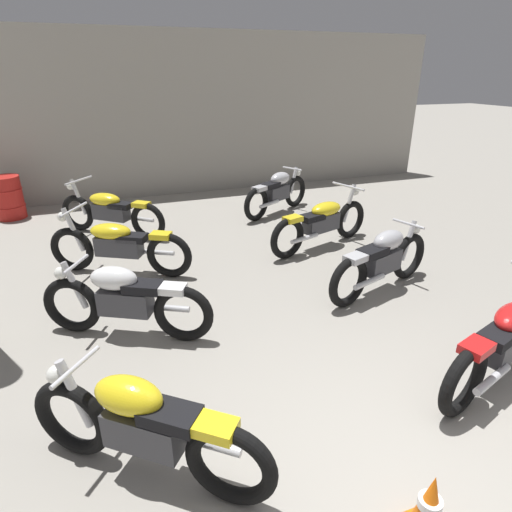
{
  "coord_description": "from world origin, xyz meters",
  "views": [
    {
      "loc": [
        -1.74,
        -1.51,
        2.78
      ],
      "look_at": [
        0.0,
        3.3,
        0.55
      ],
      "focal_mm": 30.18,
      "sensor_mm": 36.0,
      "label": 1
    }
  ],
  "objects_px": {
    "motorcycle_right_row_0": "(508,338)",
    "motorcycle_right_row_3": "(277,192)",
    "motorcycle_right_row_2": "(322,222)",
    "traffic_cone": "(429,509)",
    "oil_drum": "(8,198)",
    "motorcycle_left_row_1": "(125,300)",
    "motorcycle_left_row_2": "(118,245)",
    "motorcycle_left_row_3": "(110,211)",
    "motorcycle_left_row_0": "(144,426)",
    "motorcycle_right_row_1": "(382,260)"
  },
  "relations": [
    {
      "from": "motorcycle_right_row_2",
      "to": "traffic_cone",
      "type": "relative_size",
      "value": 3.88
    },
    {
      "from": "motorcycle_right_row_0",
      "to": "motorcycle_right_row_3",
      "type": "distance_m",
      "value": 5.6
    },
    {
      "from": "motorcycle_right_row_0",
      "to": "motorcycle_right_row_3",
      "type": "height_order",
      "value": "motorcycle_right_row_0"
    },
    {
      "from": "motorcycle_left_row_0",
      "to": "motorcycle_right_row_0",
      "type": "height_order",
      "value": "motorcycle_right_row_0"
    },
    {
      "from": "motorcycle_left_row_0",
      "to": "motorcycle_right_row_2",
      "type": "distance_m",
      "value": 4.86
    },
    {
      "from": "motorcycle_left_row_2",
      "to": "motorcycle_right_row_2",
      "type": "height_order",
      "value": "same"
    },
    {
      "from": "motorcycle_left_row_2",
      "to": "motorcycle_right_row_1",
      "type": "xyz_separation_m",
      "value": [
        3.26,
        -1.77,
        0.01
      ]
    },
    {
      "from": "motorcycle_left_row_1",
      "to": "motorcycle_left_row_2",
      "type": "relative_size",
      "value": 0.92
    },
    {
      "from": "motorcycle_left_row_2",
      "to": "motorcycle_right_row_2",
      "type": "distance_m",
      "value": 3.25
    },
    {
      "from": "motorcycle_left_row_0",
      "to": "motorcycle_right_row_3",
      "type": "distance_m",
      "value": 6.47
    },
    {
      "from": "motorcycle_left_row_2",
      "to": "motorcycle_right_row_2",
      "type": "xyz_separation_m",
      "value": [
        3.25,
        -0.09,
        0.0
      ]
    },
    {
      "from": "motorcycle_left_row_3",
      "to": "oil_drum",
      "type": "relative_size",
      "value": 2.06
    },
    {
      "from": "motorcycle_right_row_2",
      "to": "motorcycle_left_row_3",
      "type": "bearing_deg",
      "value": 150.9
    },
    {
      "from": "motorcycle_right_row_0",
      "to": "motorcycle_right_row_2",
      "type": "bearing_deg",
      "value": 90.8
    },
    {
      "from": "motorcycle_right_row_3",
      "to": "motorcycle_right_row_0",
      "type": "bearing_deg",
      "value": -89.73
    },
    {
      "from": "traffic_cone",
      "to": "motorcycle_right_row_3",
      "type": "bearing_deg",
      "value": 75.41
    },
    {
      "from": "motorcycle_right_row_0",
      "to": "motorcycle_right_row_2",
      "type": "distance_m",
      "value": 3.61
    },
    {
      "from": "motorcycle_right_row_0",
      "to": "traffic_cone",
      "type": "distance_m",
      "value": 2.05
    },
    {
      "from": "motorcycle_left_row_0",
      "to": "motorcycle_left_row_3",
      "type": "relative_size",
      "value": 0.92
    },
    {
      "from": "motorcycle_left_row_1",
      "to": "motorcycle_left_row_2",
      "type": "xyz_separation_m",
      "value": [
        0.03,
        1.71,
        -0.01
      ]
    },
    {
      "from": "motorcycle_right_row_1",
      "to": "traffic_cone",
      "type": "height_order",
      "value": "motorcycle_right_row_1"
    },
    {
      "from": "motorcycle_right_row_0",
      "to": "motorcycle_left_row_2",
      "type": "bearing_deg",
      "value": 131.78
    },
    {
      "from": "motorcycle_right_row_2",
      "to": "motorcycle_right_row_3",
      "type": "relative_size",
      "value": 1.18
    },
    {
      "from": "motorcycle_left_row_0",
      "to": "motorcycle_left_row_3",
      "type": "distance_m",
      "value": 5.39
    },
    {
      "from": "motorcycle_right_row_3",
      "to": "oil_drum",
      "type": "distance_m",
      "value": 5.41
    },
    {
      "from": "motorcycle_right_row_2",
      "to": "oil_drum",
      "type": "relative_size",
      "value": 2.47
    },
    {
      "from": "motorcycle_left_row_2",
      "to": "oil_drum",
      "type": "height_order",
      "value": "motorcycle_left_row_2"
    },
    {
      "from": "motorcycle_right_row_2",
      "to": "motorcycle_left_row_2",
      "type": "bearing_deg",
      "value": 178.48
    },
    {
      "from": "motorcycle_right_row_0",
      "to": "oil_drum",
      "type": "distance_m",
      "value": 8.83
    },
    {
      "from": "oil_drum",
      "to": "traffic_cone",
      "type": "distance_m",
      "value": 8.87
    },
    {
      "from": "motorcycle_left_row_3",
      "to": "motorcycle_right_row_2",
      "type": "xyz_separation_m",
      "value": [
        3.28,
        -1.82,
        0.0
      ]
    },
    {
      "from": "motorcycle_right_row_3",
      "to": "traffic_cone",
      "type": "bearing_deg",
      "value": -104.59
    },
    {
      "from": "motorcycle_left_row_0",
      "to": "oil_drum",
      "type": "relative_size",
      "value": 1.89
    },
    {
      "from": "motorcycle_left_row_2",
      "to": "oil_drum",
      "type": "bearing_deg",
      "value": 119.03
    },
    {
      "from": "motorcycle_left_row_3",
      "to": "motorcycle_right_row_3",
      "type": "xyz_separation_m",
      "value": [
        3.3,
        0.17,
        0.01
      ]
    },
    {
      "from": "motorcycle_right_row_3",
      "to": "traffic_cone",
      "type": "relative_size",
      "value": 3.28
    },
    {
      "from": "motorcycle_left_row_2",
      "to": "motorcycle_right_row_0",
      "type": "distance_m",
      "value": 4.96
    },
    {
      "from": "motorcycle_right_row_1",
      "to": "motorcycle_right_row_3",
      "type": "height_order",
      "value": "same"
    },
    {
      "from": "motorcycle_right_row_0",
      "to": "motorcycle_right_row_2",
      "type": "relative_size",
      "value": 1.0
    },
    {
      "from": "motorcycle_left_row_1",
      "to": "motorcycle_right_row_0",
      "type": "bearing_deg",
      "value": -30.75
    },
    {
      "from": "motorcycle_left_row_3",
      "to": "motorcycle_left_row_2",
      "type": "bearing_deg",
      "value": -89.22
    },
    {
      "from": "motorcycle_right_row_1",
      "to": "motorcycle_right_row_3",
      "type": "bearing_deg",
      "value": 89.75
    },
    {
      "from": "motorcycle_left_row_3",
      "to": "traffic_cone",
      "type": "distance_m",
      "value": 6.66
    },
    {
      "from": "motorcycle_right_row_1",
      "to": "motorcycle_right_row_0",
      "type": "bearing_deg",
      "value": -88.73
    },
    {
      "from": "motorcycle_left_row_0",
      "to": "motorcycle_right_row_3",
      "type": "xyz_separation_m",
      "value": [
        3.33,
        5.55,
        0.0
      ]
    },
    {
      "from": "oil_drum",
      "to": "traffic_cone",
      "type": "height_order",
      "value": "oil_drum"
    },
    {
      "from": "motorcycle_right_row_1",
      "to": "motorcycle_right_row_3",
      "type": "xyz_separation_m",
      "value": [
        0.02,
        3.67,
        0.0
      ]
    },
    {
      "from": "motorcycle_right_row_2",
      "to": "motorcycle_right_row_0",
      "type": "bearing_deg",
      "value": -89.2
    },
    {
      "from": "motorcycle_left_row_2",
      "to": "oil_drum",
      "type": "relative_size",
      "value": 2.3
    },
    {
      "from": "motorcycle_left_row_1",
      "to": "motorcycle_right_row_1",
      "type": "xyz_separation_m",
      "value": [
        3.3,
        -0.05,
        0.0
      ]
    }
  ]
}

